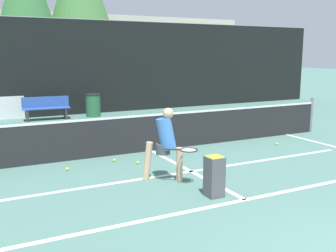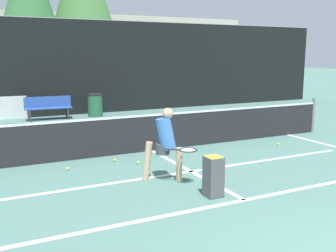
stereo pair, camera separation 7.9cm
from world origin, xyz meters
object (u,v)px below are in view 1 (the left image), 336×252
ball_hopper (214,176)px  trash_bin (93,105)px  courtside_bench (46,107)px  player_practicing (166,142)px

ball_hopper → trash_bin: bearing=86.1°
courtside_bench → player_practicing: bearing=-81.8°
ball_hopper → courtside_bench: size_ratio=0.42×
courtside_bench → ball_hopper: bearing=-80.2°
player_practicing → trash_bin: 8.46m
trash_bin → ball_hopper: bearing=-93.9°
player_practicing → ball_hopper: bearing=-38.2°
courtside_bench → trash_bin: (1.79, 0.03, -0.03)m
player_practicing → ball_hopper: (0.36, -1.14, -0.40)m
player_practicing → trash_bin: player_practicing is taller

